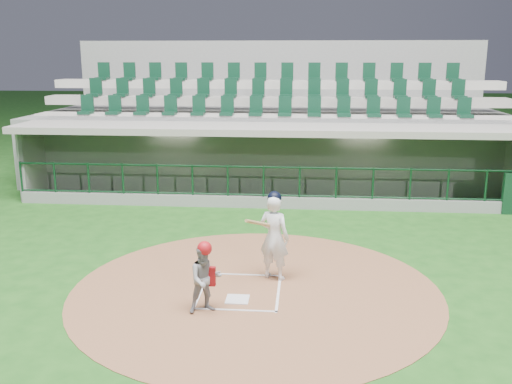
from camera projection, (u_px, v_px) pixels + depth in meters
ground at (242, 286)px, 11.36m from camera, size 120.00×120.00×0.00m
dirt_circle at (256, 290)px, 11.14m from camera, size 7.20×7.20×0.01m
home_plate at (237, 299)px, 10.68m from camera, size 0.43×0.43×0.02m
batter_box_chalk at (240, 291)px, 11.07m from camera, size 1.55×1.80×0.01m
dugout_structure at (273, 165)px, 18.70m from camera, size 16.40×3.70×3.00m
seating_deck at (273, 137)px, 21.59m from camera, size 17.00×6.72×5.15m
batter at (274, 236)px, 11.50m from camera, size 0.92×0.96×1.84m
catcher at (205, 277)px, 10.06m from camera, size 0.74×0.67×1.32m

